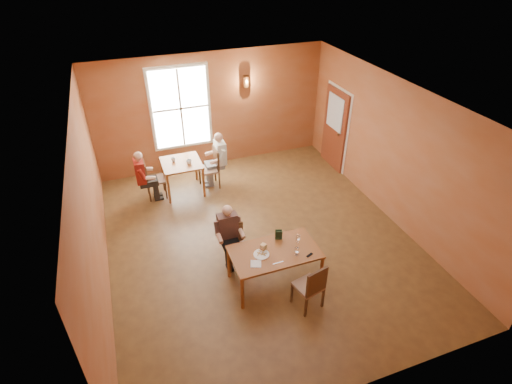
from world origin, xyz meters
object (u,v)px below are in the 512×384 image
object	(u,v)px
main_table	(274,266)
diner_white	(210,163)
diner_maroon	(153,174)
chair_empty	(308,285)
diner_main	(237,241)
second_table	(183,177)
chair_diner_maroon	(155,179)
chair_diner_white	(209,169)
chair_diner_main	(236,247)

from	to	relation	value
main_table	diner_white	xyz separation A→B (m)	(-0.25, 3.57, 0.30)
diner_maroon	chair_empty	bearing A→B (deg)	24.40
diner_main	chair_empty	world-z (taller)	diner_main
second_table	diner_white	xyz separation A→B (m)	(0.68, 0.00, 0.26)
diner_white	chair_diner_maroon	distance (m)	1.34
main_table	diner_main	size ratio (longest dim) A/B	1.29
second_table	chair_diner_white	bearing A→B (deg)	0.00
main_table	chair_diner_white	bearing A→B (deg)	94.48
diner_main	chair_diner_white	bearing A→B (deg)	-94.28
main_table	diner_main	distance (m)	0.83
diner_white	diner_maroon	distance (m)	1.36
chair_diner_main	chair_diner_maroon	bearing A→B (deg)	-69.68
chair_diner_main	chair_diner_maroon	xyz separation A→B (m)	(-1.08, 2.92, 0.05)
chair_diner_main	diner_maroon	xyz separation A→B (m)	(-1.11, 2.92, 0.19)
diner_main	diner_maroon	xyz separation A→B (m)	(-1.11, 2.95, 0.02)
chair_diner_white	chair_diner_maroon	world-z (taller)	chair_diner_white
main_table	chair_diner_maroon	bearing A→B (deg)	113.90
chair_diner_main	diner_white	world-z (taller)	diner_white
chair_empty	diner_white	distance (m)	4.30
second_table	chair_diner_maroon	distance (m)	0.65
chair_diner_main	diner_maroon	bearing A→B (deg)	-69.16
main_table	chair_diner_white	size ratio (longest dim) A/B	1.54
diner_main	chair_diner_white	distance (m)	2.95
diner_white	second_table	bearing A→B (deg)	90.00
diner_main	diner_white	bearing A→B (deg)	-94.86
diner_main	chair_diner_white	size ratio (longest dim) A/B	1.20
chair_diner_maroon	diner_maroon	distance (m)	0.15
chair_diner_white	main_table	bearing A→B (deg)	-175.52
chair_diner_main	diner_main	distance (m)	0.17
main_table	chair_empty	world-z (taller)	chair_empty
diner_main	diner_maroon	distance (m)	3.15
diner_white	diner_maroon	size ratio (longest dim) A/B	1.06
main_table	chair_diner_main	bearing A→B (deg)	127.57
chair_diner_main	main_table	bearing A→B (deg)	127.57
chair_diner_main	chair_empty	size ratio (longest dim) A/B	0.92
chair_diner_main	diner_maroon	size ratio (longest dim) A/B	0.69
main_table	chair_diner_main	size ratio (longest dim) A/B	1.80
diner_main	chair_diner_maroon	world-z (taller)	diner_main
main_table	second_table	size ratio (longest dim) A/B	1.70
chair_diner_maroon	diner_maroon	world-z (taller)	diner_maroon
chair_diner_white	diner_maroon	distance (m)	1.34
chair_diner_white	chair_diner_maroon	bearing A→B (deg)	90.00
chair_empty	chair_diner_white	size ratio (longest dim) A/B	0.93
main_table	diner_main	bearing A→B (deg)	128.88
chair_diner_main	chair_diner_white	xyz separation A→B (m)	(0.22, 2.92, 0.07)
diner_white	chair_diner_main	bearing A→B (deg)	175.09
second_table	diner_white	bearing A→B (deg)	0.00
chair_diner_white	diner_white	world-z (taller)	diner_white
main_table	diner_main	world-z (taller)	diner_main
diner_main	second_table	distance (m)	2.98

